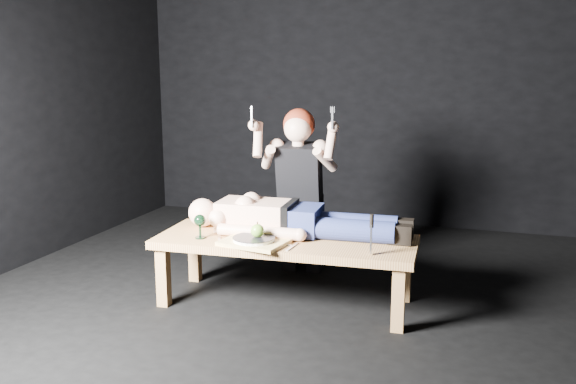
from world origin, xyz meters
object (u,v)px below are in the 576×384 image
object	(u,v)px
table	(286,271)
kneeling_woman	(302,189)
lying_man	(298,215)
goblet	(200,226)
carving_knife	(371,235)
serving_tray	(254,242)

from	to	relation	value
table	kneeling_woman	size ratio (longest dim) A/B	1.31
kneeling_woman	table	bearing A→B (deg)	-86.86
lying_man	kneeling_woman	world-z (taller)	kneeling_woman
lying_man	kneeling_woman	distance (m)	0.54
goblet	carving_knife	xyz separation A→B (m)	(1.13, -0.01, 0.04)
lying_man	carving_knife	world-z (taller)	lying_man
goblet	carving_knife	bearing A→B (deg)	-0.60
carving_knife	kneeling_woman	bearing A→B (deg)	126.56
lying_man	table	bearing A→B (deg)	-111.06
table	serving_tray	size ratio (longest dim) A/B	4.26
table	lying_man	world-z (taller)	lying_man
kneeling_woman	carving_knife	bearing A→B (deg)	-55.16
lying_man	goblet	xyz separation A→B (m)	(-0.58, -0.31, -0.05)
lying_man	serving_tray	distance (m)	0.40
carving_knife	lying_man	bearing A→B (deg)	147.12
lying_man	kneeling_woman	xyz separation A→B (m)	(-0.13, 0.52, 0.07)
goblet	carving_knife	distance (m)	1.13
table	carving_knife	xyz separation A→B (m)	(0.60, -0.19, 0.35)
table	carving_knife	world-z (taller)	carving_knife
goblet	carving_knife	size ratio (longest dim) A/B	0.64
lying_man	kneeling_woman	size ratio (longest dim) A/B	1.26
table	kneeling_woman	world-z (taller)	kneeling_woman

